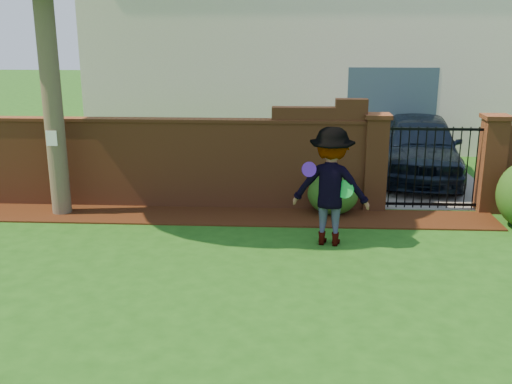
# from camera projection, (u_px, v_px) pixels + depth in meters

# --- Properties ---
(ground) EXTENTS (80.00, 80.00, 0.01)m
(ground) POSITION_uv_depth(u_px,v_px,m) (232.00, 295.00, 8.00)
(ground) COLOR #1D5014
(ground) RESTS_ON ground
(mulch_bed) EXTENTS (11.10, 1.08, 0.03)m
(mulch_bed) POSITION_uv_depth(u_px,v_px,m) (199.00, 216.00, 11.25)
(mulch_bed) COLOR #321609
(mulch_bed) RESTS_ON ground
(brick_wall) EXTENTS (8.70, 0.31, 2.16)m
(brick_wall) POSITION_uv_depth(u_px,v_px,m) (149.00, 160.00, 11.69)
(brick_wall) COLOR brown
(brick_wall) RESTS_ON ground
(pillar_left) EXTENTS (0.50, 0.50, 1.88)m
(pillar_left) POSITION_uv_depth(u_px,v_px,m) (375.00, 162.00, 11.45)
(pillar_left) COLOR brown
(pillar_left) RESTS_ON ground
(pillar_right) EXTENTS (0.50, 0.50, 1.88)m
(pillar_right) POSITION_uv_depth(u_px,v_px,m) (492.00, 163.00, 11.34)
(pillar_right) COLOR brown
(pillar_right) RESTS_ON ground
(iron_gate) EXTENTS (1.78, 0.03, 1.60)m
(iron_gate) POSITION_uv_depth(u_px,v_px,m) (433.00, 168.00, 11.42)
(iron_gate) COLOR black
(iron_gate) RESTS_ON ground
(driveway) EXTENTS (3.20, 8.00, 0.01)m
(driveway) POSITION_uv_depth(u_px,v_px,m) (395.00, 164.00, 15.50)
(driveway) COLOR slate
(driveway) RESTS_ON ground
(house) EXTENTS (12.40, 6.40, 6.30)m
(house) POSITION_uv_depth(u_px,v_px,m) (299.00, 36.00, 18.61)
(house) COLOR #F3E4CC
(house) RESTS_ON ground
(car) EXTENTS (2.35, 4.61, 1.50)m
(car) POSITION_uv_depth(u_px,v_px,m) (420.00, 148.00, 13.74)
(car) COLOR black
(car) RESTS_ON ground
(paper_notice) EXTENTS (0.20, 0.01, 0.28)m
(paper_notice) POSITION_uv_depth(u_px,v_px,m) (52.00, 138.00, 10.86)
(paper_notice) COLOR white
(paper_notice) RESTS_ON tree
(shrub_left) EXTENTS (0.97, 0.97, 0.79)m
(shrub_left) POSITION_uv_depth(u_px,v_px,m) (333.00, 194.00, 11.34)
(shrub_left) COLOR #164715
(shrub_left) RESTS_ON ground
(man) EXTENTS (1.37, 0.94, 1.94)m
(man) POSITION_uv_depth(u_px,v_px,m) (330.00, 187.00, 9.61)
(man) COLOR gray
(man) RESTS_ON ground
(frisbee_purple) EXTENTS (0.25, 0.14, 0.24)m
(frisbee_purple) POSITION_uv_depth(u_px,v_px,m) (309.00, 169.00, 9.31)
(frisbee_purple) COLOR #551CB1
(frisbee_purple) RESTS_ON man
(frisbee_green) EXTENTS (0.30, 0.18, 0.30)m
(frisbee_green) POSITION_uv_depth(u_px,v_px,m) (345.00, 189.00, 9.46)
(frisbee_green) COLOR green
(frisbee_green) RESTS_ON man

